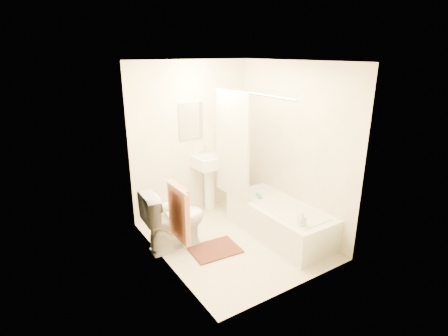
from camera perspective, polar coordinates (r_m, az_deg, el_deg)
floor at (r=4.98m, az=1.59°, el=-11.77°), size 2.40×2.40×0.00m
ceiling at (r=4.30m, az=1.89°, el=17.06°), size 2.40×2.40×0.00m
wall_back at (r=5.49m, az=-5.40°, el=4.64°), size 2.00×0.02×2.40m
wall_left at (r=4.04m, az=-10.06°, el=-0.70°), size 0.02×2.40×2.40m
wall_right at (r=5.10m, az=11.04°, el=3.31°), size 0.02×2.40×2.40m
mirror at (r=5.40m, az=-5.40°, el=7.69°), size 0.40×0.03×0.55m
curtain_rod at (r=4.58m, az=4.27°, el=12.09°), size 0.03×1.70×0.03m
shower_curtain at (r=5.05m, az=1.33°, el=3.72°), size 0.04×0.80×1.55m
towel_bar at (r=3.87m, az=-7.97°, el=-3.03°), size 0.02×0.60×0.02m
towel at (r=4.01m, az=-7.38°, el=-7.20°), size 0.06×0.45×0.66m
toilet_paper at (r=4.35m, az=-9.47°, el=-6.33°), size 0.11×0.12×0.12m
toilet at (r=4.69m, az=-8.12°, el=-8.34°), size 0.85×0.51×0.81m
sink at (r=5.69m, az=-2.30°, el=-2.06°), size 0.55×0.45×1.02m
bathtub at (r=5.08m, az=8.97°, el=-8.37°), size 0.71×1.63×0.46m
bath_mat at (r=4.76m, az=-1.50°, el=-13.16°), size 0.67×0.52×0.02m
soap_bottle at (r=4.44m, az=12.65°, el=-8.13°), size 0.11×0.11×0.19m
scrub_brush at (r=5.20m, az=5.72°, el=-4.57°), size 0.13×0.19×0.04m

